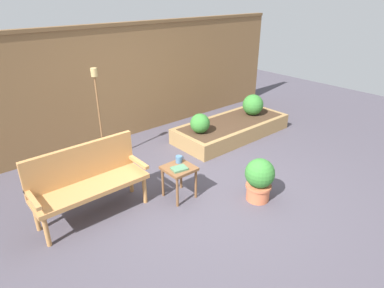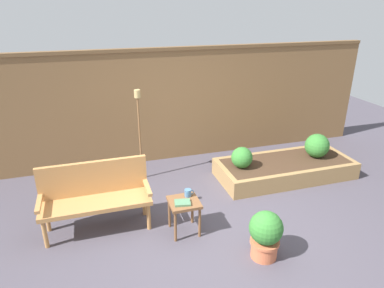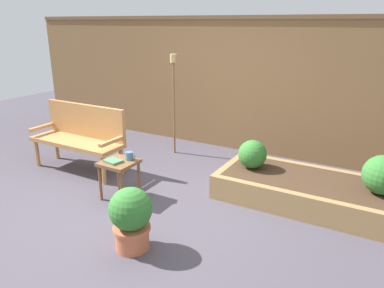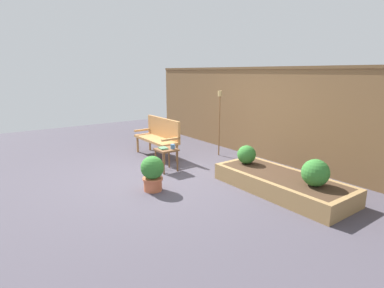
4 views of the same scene
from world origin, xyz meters
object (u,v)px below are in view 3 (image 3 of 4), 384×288
Objects in this scene: side_table at (119,168)px; tiki_torch at (174,86)px; book_on_table at (113,161)px; shrub_near_bench at (252,154)px; potted_boxwood at (131,217)px; garden_bench at (81,133)px; shrub_far_corner at (383,175)px; cup_on_table at (130,156)px.

tiki_torch is at bearing 99.80° from side_table.
shrub_near_bench is at bearing 49.41° from book_on_table.
side_table is at bearing 136.09° from potted_boxwood.
book_on_table is at bearing -81.67° from tiki_torch.
garden_bench is at bearing -123.50° from tiki_torch.
book_on_table is 1.11m from potted_boxwood.
garden_bench reaches higher than shrub_far_corner.
shrub_near_bench reaches higher than potted_boxwood.
book_on_table is 0.48× the size of shrub_far_corner.
side_table is 0.12m from book_on_table.
book_on_table is at bearing -127.74° from cup_on_table.
tiki_torch reaches higher than garden_bench.
book_on_table is at bearing -141.15° from shrub_near_bench.
tiki_torch is (0.81, 1.23, 0.56)m from garden_bench.
book_on_table is (1.07, -0.53, -0.05)m from garden_bench.
side_table is 3.67× the size of cup_on_table.
cup_on_table is at bearing 129.14° from potted_boxwood.
tiki_torch is at bearing 167.55° from shrub_far_corner.
side_table is 0.19m from cup_on_table.
garden_bench is 1.22m from side_table.
shrub_far_corner is (1.47, 0.00, 0.03)m from shrub_near_bench.
shrub_near_bench reaches higher than side_table.
garden_bench is at bearing -167.10° from shrub_near_bench.
cup_on_table is 0.30× the size of shrub_far_corner.
cup_on_table is 0.21× the size of potted_boxwood.
tiki_torch is at bearing 157.02° from shrub_near_bench.
garden_bench is 0.90× the size of tiki_torch.
shrub_far_corner reaches higher than potted_boxwood.
potted_boxwood is (0.83, -0.71, -0.15)m from book_on_table.
shrub_near_bench is at bearing 74.18° from potted_boxwood.
garden_bench is at bearing 164.34° from book_on_table.
shrub_far_corner reaches higher than side_table.
cup_on_table is at bearing -76.60° from tiki_torch.
potted_boxwood is (1.91, -1.24, -0.20)m from garden_bench.
potted_boxwood is (0.71, -0.87, -0.19)m from cup_on_table.
garden_bench reaches higher than book_on_table.
side_table is at bearing -141.80° from shrub_near_bench.
cup_on_table is at bearing -17.12° from garden_bench.
side_table is 2.34× the size of book_on_table.
side_table is at bearing -80.20° from tiki_torch.
cup_on_table is 0.08× the size of tiki_torch.
side_table is at bearing -159.72° from shrub_far_corner.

